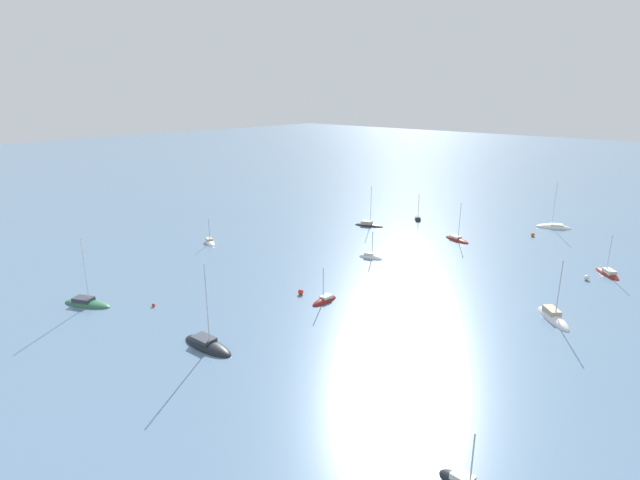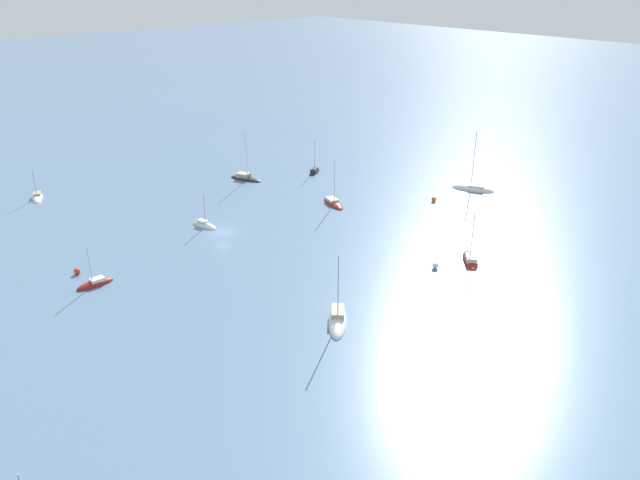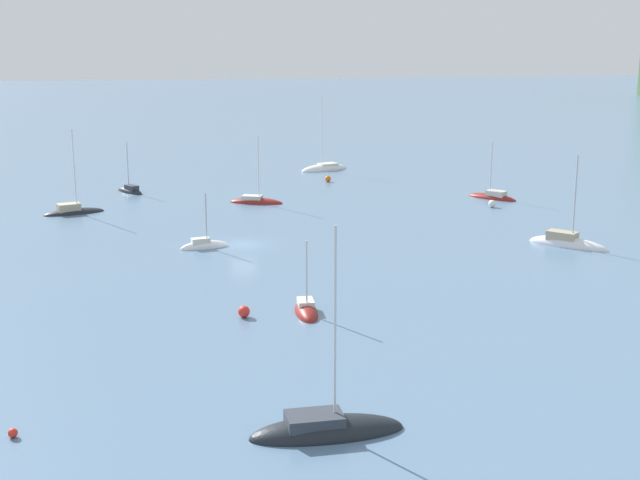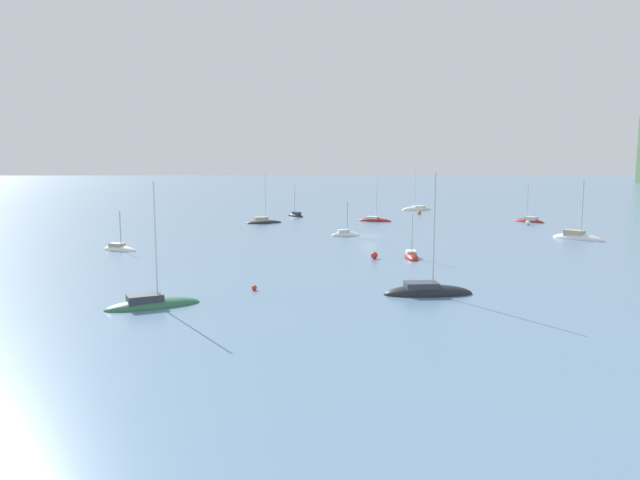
% 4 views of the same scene
% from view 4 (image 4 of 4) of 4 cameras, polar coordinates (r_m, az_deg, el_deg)
% --- Properties ---
extents(ground_plane, '(600.00, 600.00, 0.00)m').
position_cam_4_polar(ground_plane, '(101.60, 4.52, 0.43)').
color(ground_plane, slate).
extents(sailboat_0, '(7.27, 7.19, 10.02)m').
position_cam_4_polar(sailboat_0, '(104.32, 22.49, 0.12)').
color(sailboat_0, silver).
rests_on(sailboat_0, ground_plane).
extents(sailboat_1, '(3.21, 8.56, 12.28)m').
position_cam_4_polar(sailboat_1, '(59.42, 9.81, -4.83)').
color(sailboat_1, black).
rests_on(sailboat_1, ground_plane).
extents(sailboat_2, '(3.80, 5.71, 6.12)m').
position_cam_4_polar(sailboat_2, '(89.53, -17.87, -0.86)').
color(sailboat_2, white).
rests_on(sailboat_2, ground_plane).
extents(sailboat_3, '(5.60, 8.30, 12.15)m').
position_cam_4_polar(sailboat_3, '(149.36, 8.82, 2.74)').
color(sailboat_3, white).
rests_on(sailboat_3, ground_plane).
extents(sailboat_4, '(5.79, 8.49, 11.50)m').
position_cam_4_polar(sailboat_4, '(55.84, -15.09, -5.79)').
color(sailboat_4, '#2D6647').
rests_on(sailboat_4, ground_plane).
extents(sailboat_5, '(5.40, 4.35, 7.19)m').
position_cam_4_polar(sailboat_5, '(132.57, -2.24, 2.22)').
color(sailboat_5, black).
rests_on(sailboat_5, ground_plane).
extents(sailboat_6, '(4.54, 7.44, 10.41)m').
position_cam_4_polar(sailboat_6, '(119.86, -5.19, 1.62)').
color(sailboat_6, black).
rests_on(sailboat_6, ground_plane).
extents(sailboat_7, '(2.50, 5.09, 6.19)m').
position_cam_4_polar(sailboat_7, '(100.54, 2.35, 0.43)').
color(sailboat_7, white).
rests_on(sailboat_7, ground_plane).
extents(sailboat_8, '(4.29, 7.02, 9.11)m').
position_cam_4_polar(sailboat_8, '(123.30, 5.01, 1.77)').
color(sailboat_8, maroon).
rests_on(sailboat_8, ground_plane).
extents(sailboat_9, '(6.26, 5.97, 7.85)m').
position_cam_4_polar(sailboat_9, '(128.34, 18.53, 1.64)').
color(sailboat_9, maroon).
rests_on(sailboat_9, ground_plane).
extents(sailboat_10, '(5.13, 1.79, 6.44)m').
position_cam_4_polar(sailboat_10, '(79.77, 8.35, -1.59)').
color(sailboat_10, maroon).
rests_on(sailboat_10, ground_plane).
extents(mooring_buoy_0, '(0.89, 0.89, 0.89)m').
position_cam_4_polar(mooring_buoy_0, '(78.73, 4.98, -1.39)').
color(mooring_buoy_0, red).
rests_on(mooring_buoy_0, ground_plane).
extents(mooring_buoy_1, '(0.89, 0.89, 0.89)m').
position_cam_4_polar(mooring_buoy_1, '(122.45, 18.49, 1.51)').
color(mooring_buoy_1, white).
rests_on(mooring_buoy_1, ground_plane).
extents(mooring_buoy_2, '(0.52, 0.52, 0.52)m').
position_cam_4_polar(mooring_buoy_2, '(60.62, -6.04, -4.35)').
color(mooring_buoy_2, red).
rests_on(mooring_buoy_2, ground_plane).
extents(mooring_buoy_3, '(0.85, 0.85, 0.85)m').
position_cam_4_polar(mooring_buoy_3, '(138.78, 9.07, 2.50)').
color(mooring_buoy_3, orange).
rests_on(mooring_buoy_3, ground_plane).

